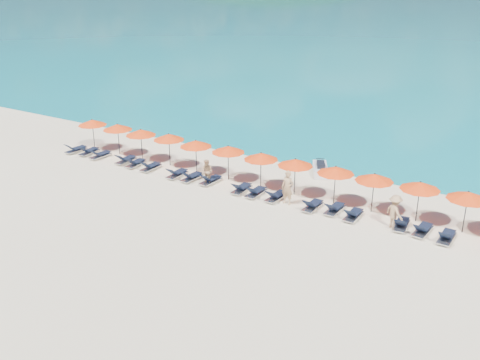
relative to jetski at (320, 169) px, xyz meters
The scene contains 37 objects.
ground 9.59m from the jetski, 103.48° to the right, with size 1400.00×1400.00×0.00m, color beige.
headland_main 611.91m from the jetski, 119.66° to the left, with size 374.00×242.00×126.50m.
headland_small 572.43m from the jetski, 105.45° to the left, with size 162.00×126.00×85.50m.
jetski is the anchor object (origin of this frame).
beachgoer_a 5.51m from the jetski, 85.98° to the right, with size 0.72×0.47×1.98m, color tan.
beachgoer_b 7.49m from the jetski, 134.92° to the right, with size 0.76×0.44×1.56m, color tan.
beachgoer_c 8.39m from the jetski, 39.58° to the right, with size 1.19×0.55×1.83m, color tan.
umbrella_0 17.07m from the jetski, 166.61° to the right, with size 2.10×2.10×2.28m.
umbrella_1 14.68m from the jetski, 164.60° to the right, with size 2.10×2.10×2.28m.
umbrella_2 12.52m from the jetski, 161.06° to the right, with size 2.10×2.10×2.28m.
umbrella_3 10.29m from the jetski, 157.70° to the right, with size 2.10×2.10×2.28m.
umbrella_4 8.26m from the jetski, 149.51° to the right, with size 2.10×2.10×2.28m.
umbrella_5 6.28m from the jetski, 138.68° to the right, with size 2.10×2.10×2.28m.
umbrella_6 4.91m from the jetski, 117.46° to the right, with size 2.10×2.10×2.28m.
umbrella_7 4.35m from the jetski, 88.37° to the right, with size 2.10×2.10×2.28m.
umbrella_8 5.04m from the jetski, 56.83° to the right, with size 2.10×2.10×2.28m.
umbrella_9 6.46m from the jetski, 39.47° to the right, with size 2.10×2.10×2.28m.
umbrella_10 8.36m from the jetski, 28.21° to the right, with size 2.10×2.10×2.28m.
umbrella_11 10.49m from the jetski, 22.44° to the right, with size 2.10×2.10×2.28m.
lounger_0 17.85m from the jetski, 162.76° to the right, with size 0.75×1.74×0.66m.
lounger_1 16.69m from the jetski, 162.09° to the right, with size 0.76×1.75×0.66m.
lounger_2 15.51m from the jetski, 160.16° to the right, with size 0.70×1.73×0.66m.
lounger_3 13.32m from the jetski, 157.55° to the right, with size 0.65×1.71×0.66m.
lounger_4 12.43m from the jetski, 154.97° to the right, with size 0.77×1.75×0.66m.
lounger_5 11.23m from the jetski, 151.94° to the right, with size 0.64×1.71×0.66m.
lounger_6 9.32m from the jetski, 144.70° to the right, with size 0.63×1.70×0.66m.
lounger_7 8.39m from the jetski, 140.30° to the right, with size 0.72×1.73×0.66m.
lounger_8 7.27m from the jetski, 134.73° to the right, with size 0.76×1.74×0.66m.
lounger_9 6.01m from the jetski, 117.27° to the right, with size 0.67×1.72×0.66m.
lounger_10 5.65m from the jetski, 107.86° to the right, with size 0.64×1.71×0.66m.
lounger_11 5.32m from the jetski, 94.45° to the right, with size 0.75×1.74×0.66m.
lounger_12 5.72m from the jetski, 70.30° to the right, with size 0.68×1.72×0.66m.
lounger_13 6.02m from the jetski, 58.63° to the right, with size 0.67×1.72×0.66m.
lounger_14 6.85m from the jetski, 51.20° to the right, with size 0.64×1.71×0.66m.
lounger_15 8.50m from the jetski, 36.87° to the right, with size 0.79×1.75×0.66m.
lounger_16 9.45m from the jetski, 33.38° to the right, with size 0.76×1.75×0.66m.
lounger_17 10.54m from the jetski, 30.48° to the right, with size 0.66×1.71×0.66m.
Camera 1 is at (15.07, -21.20, 12.30)m, focal length 40.00 mm.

